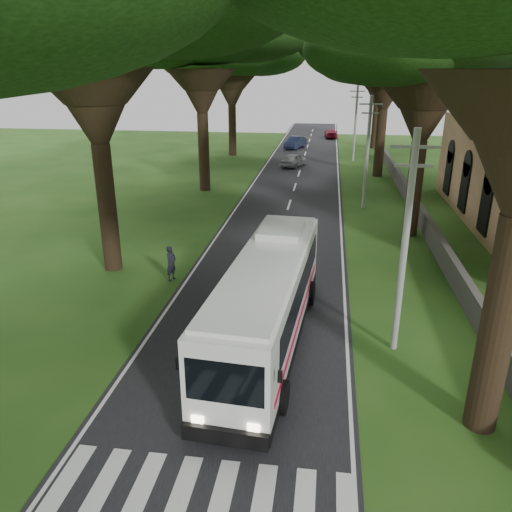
# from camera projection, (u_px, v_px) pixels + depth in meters

# --- Properties ---
(ground) EXTENTS (140.00, 140.00, 0.00)m
(ground) POSITION_uv_depth(u_px,v_px,m) (213.00, 446.00, 13.74)
(ground) COLOR #214A15
(ground) RESTS_ON ground
(road) EXTENTS (8.00, 120.00, 0.04)m
(road) POSITION_uv_depth(u_px,v_px,m) (288.00, 208.00, 36.87)
(road) COLOR black
(road) RESTS_ON ground
(crosswalk) EXTENTS (8.00, 3.00, 0.01)m
(crosswalk) POSITION_uv_depth(u_px,v_px,m) (195.00, 505.00, 11.89)
(crosswalk) COLOR silver
(crosswalk) RESTS_ON ground
(property_wall) EXTENTS (0.35, 50.00, 1.20)m
(property_wall) POSITION_uv_depth(u_px,v_px,m) (417.00, 209.00, 34.54)
(property_wall) COLOR #383533
(property_wall) RESTS_ON ground
(pole_near) EXTENTS (1.60, 0.24, 8.00)m
(pole_near) POSITION_uv_depth(u_px,v_px,m) (405.00, 242.00, 17.08)
(pole_near) COLOR gray
(pole_near) RESTS_ON ground
(pole_mid) EXTENTS (1.60, 0.24, 8.00)m
(pole_mid) POSITION_uv_depth(u_px,v_px,m) (367.00, 151.00, 35.59)
(pole_mid) COLOR gray
(pole_mid) RESTS_ON ground
(pole_far) EXTENTS (1.60, 0.24, 8.00)m
(pole_far) POSITION_uv_depth(u_px,v_px,m) (355.00, 122.00, 54.10)
(pole_far) COLOR gray
(pole_far) RESTS_ON ground
(tree_l_midb) EXTENTS (14.69, 14.69, 16.07)m
(tree_l_midb) POSITION_uv_depth(u_px,v_px,m) (199.00, 25.00, 37.96)
(tree_l_midb) COLOR black
(tree_l_midb) RESTS_ON ground
(tree_l_far) EXTENTS (13.70, 13.70, 14.45)m
(tree_l_far) POSITION_uv_depth(u_px,v_px,m) (231.00, 52.00, 55.25)
(tree_l_far) COLOR black
(tree_l_far) RESTS_ON ground
(tree_r_mida) EXTENTS (12.60, 12.60, 14.48)m
(tree_r_mida) POSITION_uv_depth(u_px,v_px,m) (432.00, 32.00, 27.07)
(tree_r_mida) COLOR black
(tree_r_mida) RESTS_ON ground
(tree_r_midb) EXTENTS (14.26, 14.26, 15.62)m
(tree_r_midb) POSITION_uv_depth(u_px,v_px,m) (389.00, 35.00, 43.50)
(tree_r_midb) COLOR black
(tree_r_midb) RESTS_ON ground
(tree_r_far) EXTENTS (13.41, 13.41, 13.82)m
(tree_r_far) POSITION_uv_depth(u_px,v_px,m) (381.00, 58.00, 60.59)
(tree_r_far) COLOR black
(tree_r_far) RESTS_ON ground
(coach_bus) EXTENTS (3.36, 11.78, 3.43)m
(coach_bus) POSITION_uv_depth(u_px,v_px,m) (268.00, 298.00, 18.29)
(coach_bus) COLOR white
(coach_bus) RESTS_ON ground
(distant_car_a) EXTENTS (2.88, 4.33, 1.37)m
(distant_car_a) POSITION_uv_depth(u_px,v_px,m) (294.00, 160.00, 52.13)
(distant_car_a) COLOR #97989C
(distant_car_a) RESTS_ON road
(distant_car_b) EXTENTS (2.77, 4.69, 1.46)m
(distant_car_b) POSITION_uv_depth(u_px,v_px,m) (295.00, 142.00, 63.95)
(distant_car_b) COLOR navy
(distant_car_b) RESTS_ON road
(distant_car_c) EXTENTS (2.03, 4.43, 1.26)m
(distant_car_c) POSITION_uv_depth(u_px,v_px,m) (331.00, 133.00, 73.34)
(distant_car_c) COLOR maroon
(distant_car_c) RESTS_ON road
(pedestrian) EXTENTS (0.61, 0.74, 1.76)m
(pedestrian) POSITION_uv_depth(u_px,v_px,m) (171.00, 263.00, 24.19)
(pedestrian) COLOR black
(pedestrian) RESTS_ON ground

